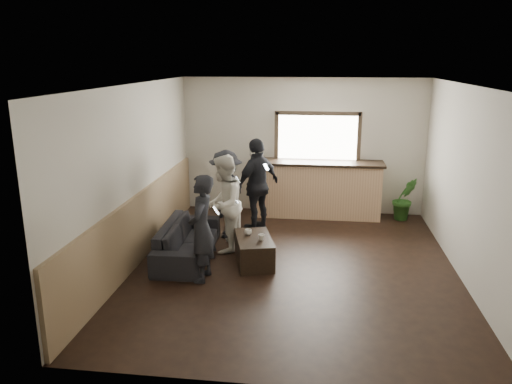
# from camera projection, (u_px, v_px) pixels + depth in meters

# --- Properties ---
(ground) EXTENTS (5.00, 6.00, 0.01)m
(ground) POSITION_uv_depth(u_px,v_px,m) (293.00, 266.00, 7.86)
(ground) COLOR black
(room_shell) EXTENTS (5.01, 6.01, 2.80)m
(room_shell) POSITION_uv_depth(u_px,v_px,m) (247.00, 174.00, 7.57)
(room_shell) COLOR silver
(room_shell) RESTS_ON ground
(bar_counter) EXTENTS (2.70, 0.68, 2.13)m
(bar_counter) POSITION_uv_depth(u_px,v_px,m) (316.00, 185.00, 10.24)
(bar_counter) COLOR tan
(bar_counter) RESTS_ON ground
(sofa) EXTENTS (0.85, 2.00, 0.57)m
(sofa) POSITION_uv_depth(u_px,v_px,m) (188.00, 240.00, 8.18)
(sofa) COLOR black
(sofa) RESTS_ON ground
(coffee_table) EXTENTS (0.76, 1.07, 0.43)m
(coffee_table) POSITION_uv_depth(u_px,v_px,m) (254.00, 250.00, 7.94)
(coffee_table) COLOR black
(coffee_table) RESTS_ON ground
(cup_a) EXTENTS (0.12, 0.12, 0.09)m
(cup_a) POSITION_uv_depth(u_px,v_px,m) (248.00, 232.00, 8.00)
(cup_a) COLOR silver
(cup_a) RESTS_ON coffee_table
(cup_b) EXTENTS (0.14, 0.14, 0.09)m
(cup_b) POSITION_uv_depth(u_px,v_px,m) (261.00, 237.00, 7.77)
(cup_b) COLOR silver
(cup_b) RESTS_ON coffee_table
(potted_plant) EXTENTS (0.56, 0.50, 0.87)m
(potted_plant) POSITION_uv_depth(u_px,v_px,m) (405.00, 199.00, 10.03)
(potted_plant) COLOR #2D6623
(potted_plant) RESTS_ON ground
(person_a) EXTENTS (0.47, 0.59, 1.59)m
(person_a) POSITION_uv_depth(u_px,v_px,m) (202.00, 229.00, 7.20)
(person_a) COLOR black
(person_a) RESTS_ON ground
(person_b) EXTENTS (0.69, 0.85, 1.65)m
(person_b) POSITION_uv_depth(u_px,v_px,m) (224.00, 204.00, 8.31)
(person_b) COLOR silver
(person_b) RESTS_ON ground
(person_c) EXTENTS (0.67, 1.07, 1.60)m
(person_c) POSITION_uv_depth(u_px,v_px,m) (226.00, 194.00, 9.01)
(person_c) COLOR black
(person_c) RESTS_ON ground
(person_d) EXTENTS (0.97, 1.08, 1.76)m
(person_d) POSITION_uv_depth(u_px,v_px,m) (258.00, 185.00, 9.30)
(person_d) COLOR black
(person_d) RESTS_ON ground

